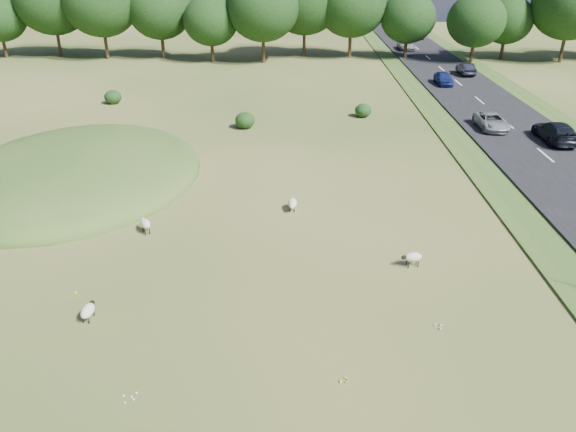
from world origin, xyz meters
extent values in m
plane|color=#335219|center=(0.00, 20.00, 0.00)|extent=(160.00, 160.00, 0.00)
ellipsoid|color=#33561E|center=(-12.00, 12.00, 0.00)|extent=(16.00, 20.00, 4.00)
cube|color=black|center=(20.00, 30.00, 0.12)|extent=(8.00, 150.00, 0.25)
cylinder|color=black|center=(-37.62, 56.23, 1.56)|extent=(0.44, 0.44, 3.12)
cylinder|color=black|center=(-30.54, 57.35, 2.11)|extent=(0.44, 0.44, 4.21)
ellipsoid|color=black|center=(-30.54, 57.35, 7.25)|extent=(9.83, 9.83, 8.84)
cylinder|color=black|center=(-23.43, 55.54, 2.09)|extent=(0.44, 0.44, 4.18)
ellipsoid|color=black|center=(-23.43, 55.54, 7.20)|extent=(9.75, 9.75, 8.78)
cylinder|color=black|center=(-15.94, 56.24, 1.80)|extent=(0.44, 0.44, 3.61)
ellipsoid|color=black|center=(-15.94, 56.24, 6.21)|extent=(8.41, 8.41, 7.57)
cylinder|color=black|center=(-8.82, 53.43, 1.51)|extent=(0.44, 0.44, 3.02)
ellipsoid|color=black|center=(-8.82, 53.43, 5.20)|extent=(7.04, 7.04, 6.34)
cylinder|color=black|center=(-2.08, 52.98, 1.95)|extent=(0.44, 0.44, 3.90)
ellipsoid|color=black|center=(-2.08, 52.98, 6.71)|extent=(9.09, 9.09, 8.18)
cylinder|color=black|center=(3.25, 57.90, 2.11)|extent=(0.44, 0.44, 4.22)
ellipsoid|color=black|center=(3.25, 57.90, 7.27)|extent=(9.85, 9.85, 8.86)
cylinder|color=black|center=(9.45, 56.94, 1.97)|extent=(0.44, 0.44, 3.94)
ellipsoid|color=black|center=(9.45, 56.94, 6.79)|extent=(9.20, 9.20, 8.28)
cylinder|color=black|center=(16.87, 56.01, 1.54)|extent=(0.44, 0.44, 3.09)
ellipsoid|color=black|center=(16.87, 56.01, 5.32)|extent=(7.20, 7.20, 6.48)
cylinder|color=black|center=(24.77, 52.46, 1.56)|extent=(0.44, 0.44, 3.12)
ellipsoid|color=black|center=(24.77, 52.46, 5.38)|extent=(7.29, 7.29, 6.56)
cylinder|color=black|center=(29.90, 56.26, 1.47)|extent=(0.44, 0.44, 2.93)
ellipsoid|color=black|center=(29.90, 56.26, 5.05)|extent=(6.84, 6.84, 6.16)
cylinder|color=black|center=(36.86, 53.95, 2.08)|extent=(0.44, 0.44, 4.16)
ellipsoid|color=black|center=(36.86, 53.95, 7.17)|extent=(9.71, 9.71, 8.74)
ellipsoid|color=black|center=(-1.90, 23.01, 0.67)|extent=(1.64, 1.64, 1.34)
ellipsoid|color=black|center=(8.21, 26.66, 0.59)|extent=(1.45, 1.45, 1.19)
ellipsoid|color=black|center=(-15.26, 31.00, 0.65)|extent=(1.60, 1.60, 1.31)
ellipsoid|color=beige|center=(-5.82, -3.66, 0.40)|extent=(0.51, 0.92, 0.46)
ellipsoid|color=black|center=(-5.81, -3.18, 0.43)|extent=(0.23, 0.30, 0.23)
cylinder|color=black|center=(-5.93, -3.40, 0.08)|extent=(0.07, 0.07, 0.17)
cylinder|color=black|center=(-5.70, -3.40, 0.08)|extent=(0.07, 0.07, 0.17)
cylinder|color=black|center=(-5.95, -3.92, 0.08)|extent=(0.07, 0.07, 0.17)
cylinder|color=black|center=(-5.72, -3.93, 0.08)|extent=(0.07, 0.07, 0.17)
ellipsoid|color=beige|center=(7.85, 0.72, 0.51)|extent=(0.90, 0.61, 0.42)
ellipsoid|color=black|center=(7.42, 0.62, 0.54)|extent=(0.31, 0.26, 0.21)
cylinder|color=black|center=(7.64, 0.56, 0.15)|extent=(0.06, 0.06, 0.30)
cylinder|color=black|center=(7.59, 0.76, 0.15)|extent=(0.06, 0.06, 0.30)
cylinder|color=black|center=(8.11, 0.67, 0.15)|extent=(0.06, 0.06, 0.30)
cylinder|color=black|center=(8.06, 0.87, 0.15)|extent=(0.06, 0.06, 0.30)
ellipsoid|color=beige|center=(2.19, 6.91, 0.42)|extent=(0.55, 0.98, 0.49)
ellipsoid|color=silver|center=(2.17, 6.40, 0.46)|extent=(0.25, 0.32, 0.25)
cylinder|color=black|center=(2.30, 6.63, 0.09)|extent=(0.07, 0.07, 0.18)
cylinder|color=black|center=(2.06, 6.64, 0.09)|extent=(0.07, 0.07, 0.18)
cylinder|color=black|center=(2.32, 7.18, 0.09)|extent=(0.07, 0.07, 0.18)
cylinder|color=black|center=(2.09, 7.20, 0.09)|extent=(0.07, 0.07, 0.18)
ellipsoid|color=beige|center=(-5.39, 3.92, 0.53)|extent=(0.81, 0.97, 0.44)
ellipsoid|color=silver|center=(-5.61, 4.33, 0.56)|extent=(0.32, 0.34, 0.22)
cylinder|color=black|center=(-5.60, 4.09, 0.16)|extent=(0.06, 0.06, 0.31)
cylinder|color=black|center=(-5.41, 4.19, 0.16)|extent=(0.06, 0.06, 0.31)
cylinder|color=black|center=(-5.36, 3.65, 0.16)|extent=(0.06, 0.06, 0.31)
cylinder|color=black|center=(-5.17, 3.75, 0.16)|extent=(0.06, 0.06, 0.31)
imported|color=navy|center=(18.10, 39.07, 0.91)|extent=(1.56, 3.88, 1.32)
imported|color=maroon|center=(21.90, 73.84, 0.88)|extent=(1.76, 4.33, 1.26)
imported|color=#A3A7AB|center=(18.10, 62.53, 0.89)|extent=(2.12, 4.60, 1.28)
imported|color=black|center=(21.90, 19.23, 0.99)|extent=(2.06, 5.08, 1.47)
imported|color=black|center=(21.90, 44.36, 0.91)|extent=(1.39, 3.99, 1.32)
imported|color=#9C9EA3|center=(18.10, 22.43, 0.86)|extent=(2.03, 4.40, 1.22)
camera|label=1|loc=(2.47, -22.00, 13.34)|focal=35.00mm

